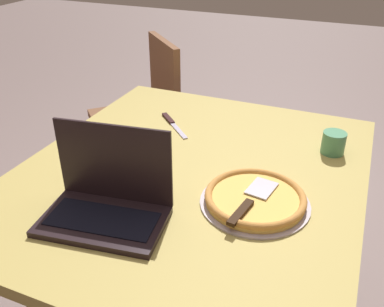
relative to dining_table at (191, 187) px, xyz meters
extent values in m
cube|color=#AA964C|center=(0.00, 0.00, 0.05)|extent=(1.26, 1.10, 0.04)
cylinder|color=#3E2315|center=(-0.40, -0.40, -0.32)|extent=(0.05, 0.05, 0.69)
cylinder|color=#3E2315|center=(0.40, -0.40, -0.32)|extent=(0.05, 0.05, 0.69)
cylinder|color=#3E2315|center=(-0.40, 0.40, -0.32)|extent=(0.05, 0.05, 0.69)
cube|color=black|center=(0.35, -0.11, 0.08)|extent=(0.25, 0.36, 0.02)
cube|color=black|center=(0.35, -0.11, 0.09)|extent=(0.17, 0.31, 0.00)
cube|color=black|center=(0.25, -0.12, 0.20)|extent=(0.06, 0.33, 0.24)
cube|color=black|center=(0.25, -0.12, 0.20)|extent=(0.05, 0.30, 0.21)
cylinder|color=silver|center=(-0.03, -0.36, 0.07)|extent=(0.24, 0.24, 0.01)
torus|color=silver|center=(-0.03, -0.36, 0.08)|extent=(0.23, 0.23, 0.01)
cube|color=#E9C962|center=(-0.03, -0.36, 0.09)|extent=(0.16, 0.17, 0.02)
cube|color=gold|center=(-0.07, -0.41, 0.09)|extent=(0.08, 0.07, 0.03)
cylinder|color=#A79AA6|center=(0.10, 0.25, 0.07)|extent=(0.32, 0.32, 0.01)
cylinder|color=#E1B253|center=(0.10, 0.25, 0.08)|extent=(0.29, 0.29, 0.02)
torus|color=#C2823D|center=(0.10, 0.25, 0.09)|extent=(0.30, 0.30, 0.02)
cube|color=#B7B4C2|center=(0.06, 0.25, 0.10)|extent=(0.11, 0.08, 0.00)
cube|color=black|center=(0.20, 0.23, 0.10)|extent=(0.13, 0.04, 0.01)
cube|color=#B9B2CD|center=(-0.26, -0.17, 0.07)|extent=(0.14, 0.14, 0.00)
cube|color=black|center=(-0.33, -0.24, 0.07)|extent=(0.08, 0.09, 0.01)
cylinder|color=#498A63|center=(-0.30, 0.42, 0.11)|extent=(0.08, 0.08, 0.08)
cylinder|color=#4A320C|center=(-0.30, 0.42, 0.13)|extent=(0.07, 0.07, 0.00)
cube|color=brown|center=(-0.77, -0.68, -0.21)|extent=(0.61, 0.61, 0.04)
cube|color=brown|center=(-0.91, -0.54, 0.02)|extent=(0.31, 0.32, 0.42)
cylinder|color=brown|center=(-0.77, -0.96, -0.44)|extent=(0.03, 0.03, 0.43)
cylinder|color=brown|center=(-0.50, -0.68, -0.44)|extent=(0.03, 0.03, 0.43)
cylinder|color=brown|center=(-1.05, -0.68, -0.44)|extent=(0.03, 0.03, 0.43)
cylinder|color=brown|center=(-0.77, -0.41, -0.44)|extent=(0.03, 0.03, 0.43)
camera|label=1|loc=(1.10, 0.47, 0.80)|focal=39.59mm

